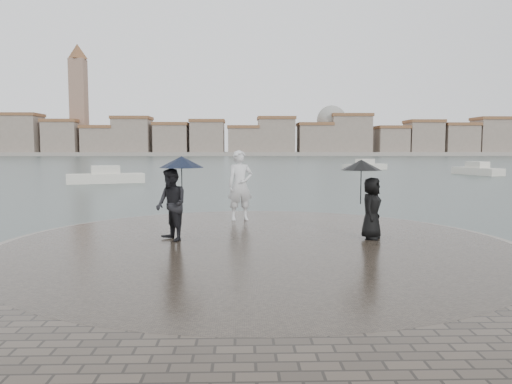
{
  "coord_description": "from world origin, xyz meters",
  "views": [
    {
      "loc": [
        -0.35,
        -8.15,
        2.6
      ],
      "look_at": [
        0.0,
        4.8,
        1.45
      ],
      "focal_mm": 35.0,
      "sensor_mm": 36.0,
      "label": 1
    }
  ],
  "objects": [
    {
      "name": "kerb_ring",
      "position": [
        0.0,
        3.5,
        0.16
      ],
      "size": [
        12.5,
        12.5,
        0.32
      ],
      "primitive_type": "cylinder",
      "color": "gray",
      "rests_on": "ground"
    },
    {
      "name": "boats",
      "position": [
        8.73,
        39.75,
        0.38
      ],
      "size": [
        37.24,
        25.51,
        1.5
      ],
      "color": "beige",
      "rests_on": "ground"
    },
    {
      "name": "ground",
      "position": [
        0.0,
        0.0,
        0.0
      ],
      "size": [
        400.0,
        400.0,
        0.0
      ],
      "primitive_type": "plane",
      "color": "#2B3835",
      "rests_on": "ground"
    },
    {
      "name": "quay_tip",
      "position": [
        0.0,
        3.5,
        0.18
      ],
      "size": [
        11.9,
        11.9,
        0.36
      ],
      "primitive_type": "cylinder",
      "color": "#2D261E",
      "rests_on": "ground"
    },
    {
      "name": "far_skyline",
      "position": [
        -6.29,
        160.71,
        5.61
      ],
      "size": [
        260.0,
        20.0,
        37.0
      ],
      "color": "gray",
      "rests_on": "ground"
    },
    {
      "name": "statue",
      "position": [
        -0.42,
        7.23,
        1.44
      ],
      "size": [
        0.88,
        0.68,
        2.16
      ],
      "primitive_type": "imported",
      "rotation": [
        0.0,
        0.0,
        0.22
      ],
      "color": "silver",
      "rests_on": "quay_tip"
    },
    {
      "name": "visitor_right",
      "position": [
        2.73,
        3.94,
        1.46
      ],
      "size": [
        1.13,
        1.04,
        1.95
      ],
      "color": "black",
      "rests_on": "quay_tip"
    },
    {
      "name": "visitor_left",
      "position": [
        -2.01,
        3.85,
        1.5
      ],
      "size": [
        1.31,
        1.19,
        2.04
      ],
      "color": "black",
      "rests_on": "quay_tip"
    }
  ]
}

